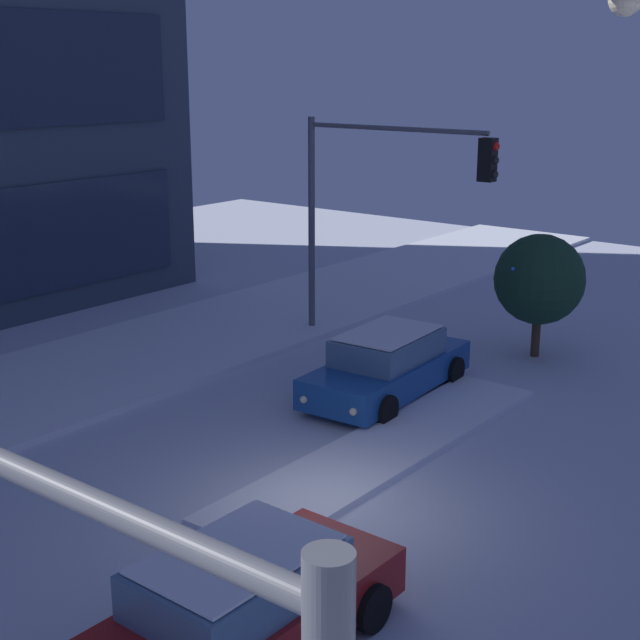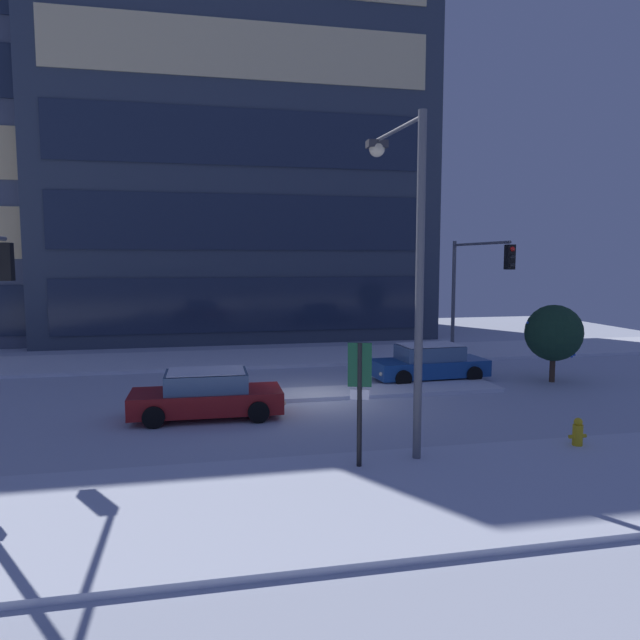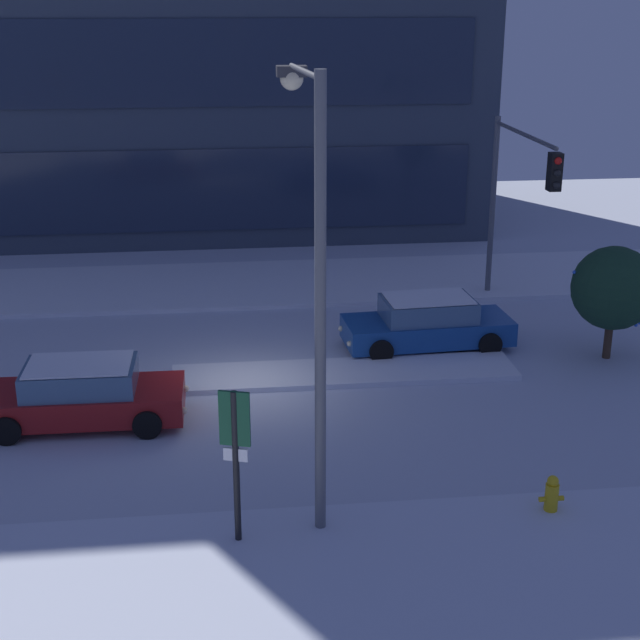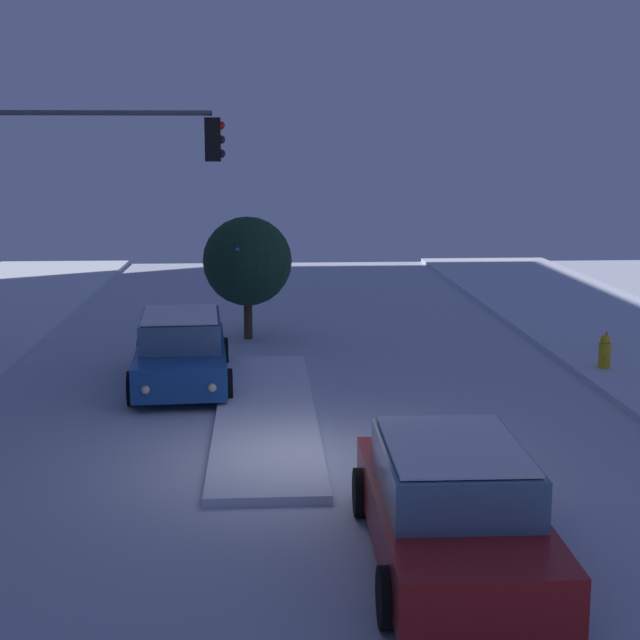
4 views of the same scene
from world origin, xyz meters
TOP-DOWN VIEW (x-y plane):
  - ground at (0.00, 0.00)m, footprint 52.00×52.00m
  - curb_strip_near at (0.00, -8.73)m, footprint 52.00×5.20m
  - curb_strip_far at (0.00, 8.73)m, footprint 52.00×5.20m
  - median_strip at (2.64, 0.57)m, footprint 9.00×1.80m
  - car_near at (-3.79, -1.59)m, footprint 4.78×2.10m
  - car_far at (5.22, 2.30)m, footprint 4.84×2.23m
  - traffic_light_corner_far_right at (8.32, 4.63)m, footprint 0.32×5.60m
  - street_lamp_arched at (1.08, -6.04)m, footprint 0.59×3.14m
  - fire_hydrant at (5.57, -6.79)m, footprint 0.48×0.26m
  - parking_info_sign at (-0.38, -7.11)m, footprint 0.54×0.22m
  - decorated_tree_median at (9.95, 0.98)m, footprint 2.26×2.26m

SIDE VIEW (x-z plane):
  - ground at x=0.00m, z-range 0.00..0.00m
  - curb_strip_near at x=0.00m, z-range 0.00..0.14m
  - curb_strip_far at x=0.00m, z-range 0.00..0.14m
  - median_strip at x=2.64m, z-range 0.00..0.14m
  - fire_hydrant at x=5.57m, z-range -0.01..0.85m
  - car_far at x=5.22m, z-range -0.04..1.46m
  - car_near at x=-3.79m, z-range -0.04..1.46m
  - parking_info_sign at x=-0.38m, z-range 0.43..3.48m
  - decorated_tree_median at x=9.95m, z-range 0.43..3.56m
  - traffic_light_corner_far_right at x=8.32m, z-range 1.24..7.06m
  - street_lamp_arched at x=1.08m, z-range 1.22..9.56m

